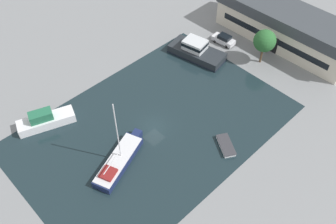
{
  "coord_description": "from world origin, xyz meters",
  "views": [
    {
      "loc": [
        27.31,
        -23.28,
        42.5
      ],
      "look_at": [
        0.0,
        2.98,
        1.0
      ],
      "focal_mm": 40.0,
      "sensor_mm": 36.0,
      "label": 1
    }
  ],
  "objects": [
    {
      "name": "water_canal",
      "position": [
        0.0,
        0.0,
        0.0
      ],
      "size": [
        26.71,
        39.77,
        0.01
      ],
      "primitive_type": "cube",
      "color": "#19282D",
      "rests_on": "ground"
    },
    {
      "name": "sailboat_moored",
      "position": [
        1.58,
        -7.74,
        0.65
      ],
      "size": [
        5.82,
        10.49,
        11.17
      ],
      "rotation": [
        0.0,
        0.0,
        0.37
      ],
      "color": "#19234C",
      "rests_on": "water_canal"
    },
    {
      "name": "warehouse_building",
      "position": [
        1.23,
        31.28,
        3.33
      ],
      "size": [
        26.35,
        8.71,
        6.58
      ],
      "rotation": [
        0.0,
        0.0,
        0.02
      ],
      "color": "beige",
      "rests_on": "ground"
    },
    {
      "name": "cabin_boat",
      "position": [
        -11.35,
        -11.21,
        1.02
      ],
      "size": [
        5.11,
        8.61,
        2.82
      ],
      "rotation": [
        0.0,
        0.0,
        -0.35
      ],
      "color": "white",
      "rests_on": "water_canal"
    },
    {
      "name": "motor_cruiser",
      "position": [
        -7.05,
        16.7,
        1.11
      ],
      "size": [
        10.65,
        6.12,
        3.1
      ],
      "rotation": [
        0.0,
        0.0,
        1.77
      ],
      "color": "#23282D",
      "rests_on": "water_canal"
    },
    {
      "name": "parked_car",
      "position": [
        -6.02,
        22.96,
        0.87
      ],
      "size": [
        4.42,
        2.26,
        1.75
      ],
      "rotation": [
        0.0,
        0.0,
        1.68
      ],
      "color": "silver",
      "rests_on": "ground"
    },
    {
      "name": "small_dinghy",
      "position": [
        9.84,
        4.91,
        0.27
      ],
      "size": [
        4.29,
        3.5,
        0.53
      ],
      "rotation": [
        0.0,
        0.0,
        4.18
      ],
      "color": "white",
      "rests_on": "water_canal"
    },
    {
      "name": "quay_tree_near_building",
      "position": [
        1.9,
        23.55,
        4.49
      ],
      "size": [
        3.8,
        3.8,
        6.41
      ],
      "color": "brown",
      "rests_on": "ground"
    },
    {
      "name": "ground_plane",
      "position": [
        0.0,
        0.0,
        0.0
      ],
      "size": [
        440.0,
        440.0,
        0.0
      ],
      "primitive_type": "plane",
      "color": "gray"
    }
  ]
}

